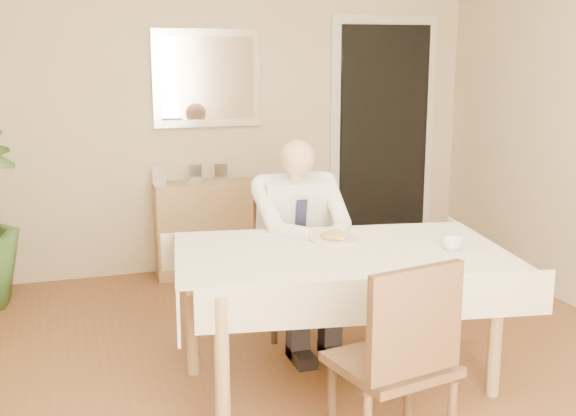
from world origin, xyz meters
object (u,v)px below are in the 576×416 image
object	(u,v)px
seated_man	(303,234)
sideboard	(215,228)
dining_table	(340,265)
chair_near	(400,355)
chair_far	(288,258)
coffee_mug	(452,242)

from	to	relation	value
seated_man	sideboard	xyz separation A→B (m)	(-0.20, 1.57, -0.32)
dining_table	chair_near	xyz separation A→B (m)	(-0.07, -0.86, -0.13)
chair_near	seated_man	xyz separation A→B (m)	(0.07, 1.45, 0.16)
dining_table	sideboard	size ratio (longest dim) A/B	2.01
chair_near	chair_far	bearing A→B (deg)	75.71
chair_near	seated_man	size ratio (longest dim) A/B	0.76
dining_table	coffee_mug	world-z (taller)	coffee_mug
chair_far	seated_man	xyz separation A→B (m)	(-0.00, -0.28, 0.23)
chair_near	seated_man	distance (m)	1.46
dining_table	seated_man	distance (m)	0.59
dining_table	sideboard	world-z (taller)	dining_table
chair_far	seated_man	world-z (taller)	seated_man
seated_man	sideboard	bearing A→B (deg)	97.32
chair_far	coffee_mug	size ratio (longest dim) A/B	7.64
seated_man	chair_far	bearing A→B (deg)	90.00
dining_table	chair_far	bearing A→B (deg)	99.13
chair_near	coffee_mug	bearing A→B (deg)	35.30
chair_far	sideboard	size ratio (longest dim) A/B	0.89
dining_table	coffee_mug	distance (m)	0.59
coffee_mug	dining_table	bearing A→B (deg)	161.79
coffee_mug	sideboard	distance (m)	2.50
sideboard	seated_man	bearing A→B (deg)	-79.97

